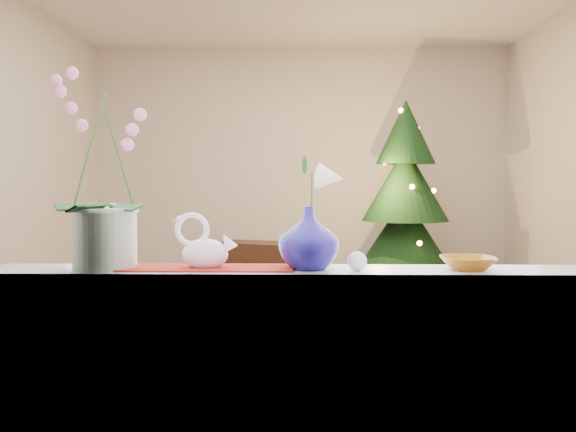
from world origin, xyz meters
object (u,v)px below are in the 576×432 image
(blue_vase, at_px, (309,233))
(xmas_tree, at_px, (405,204))
(orchid_pot, at_px, (103,168))
(paperweight, at_px, (357,261))
(amber_dish, at_px, (468,264))
(side_table, at_px, (262,275))
(swan, at_px, (205,242))

(blue_vase, height_order, xmas_tree, xmas_tree)
(orchid_pot, bearing_deg, paperweight, -2.64)
(amber_dish, relative_size, xmas_tree, 0.08)
(paperweight, height_order, amber_dish, paperweight)
(blue_vase, bearing_deg, orchid_pot, -179.88)
(orchid_pot, bearing_deg, side_table, 85.58)
(orchid_pot, height_order, xmas_tree, xmas_tree)
(orchid_pot, xyz_separation_m, swan, (0.35, 0.01, -0.26))
(swan, xyz_separation_m, side_table, (-0.04, 4.00, -0.69))
(orchid_pot, height_order, swan, orchid_pot)
(orchid_pot, distance_m, side_table, 4.13)
(paperweight, height_order, xmas_tree, xmas_tree)
(blue_vase, xyz_separation_m, paperweight, (0.16, -0.04, -0.09))
(blue_vase, bearing_deg, amber_dish, -0.62)
(amber_dish, xyz_separation_m, xmas_tree, (0.44, 4.02, 0.07))
(swan, relative_size, xmas_tree, 0.11)
(orchid_pot, relative_size, side_table, 0.83)
(side_table, bearing_deg, paperweight, -63.04)
(blue_vase, height_order, side_table, blue_vase)
(orchid_pot, xyz_separation_m, xmas_tree, (1.70, 4.02, -0.26))
(orchid_pot, xyz_separation_m, amber_dish, (1.26, -0.00, -0.33))
(paperweight, xyz_separation_m, amber_dish, (0.38, 0.04, -0.01))
(side_table, bearing_deg, blue_vase, -65.26)
(blue_vase, bearing_deg, paperweight, -14.34)
(amber_dish, bearing_deg, blue_vase, 179.38)
(orchid_pot, relative_size, paperweight, 10.54)
(swan, bearing_deg, paperweight, -15.95)
(swan, distance_m, paperweight, 0.53)
(blue_vase, height_order, paperweight, blue_vase)
(orchid_pot, distance_m, blue_vase, 0.75)
(swan, height_order, blue_vase, blue_vase)
(blue_vase, relative_size, paperweight, 3.78)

